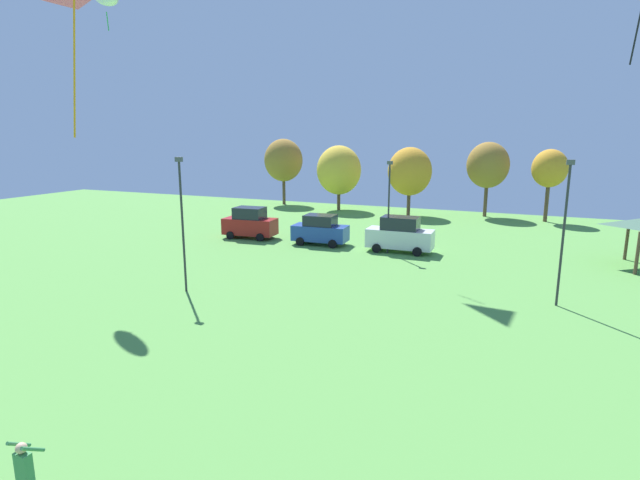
% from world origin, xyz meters
% --- Properties ---
extents(person_standing_near_foreground, '(0.52, 0.53, 1.83)m').
position_xyz_m(person_standing_near_foreground, '(-6.25, 10.31, 1.04)').
color(person_standing_near_foreground, navy).
rests_on(person_standing_near_foreground, ground).
extents(parked_car_leftmost, '(4.35, 2.32, 2.51)m').
position_xyz_m(parked_car_leftmost, '(-17.40, 38.20, 1.23)').
color(parked_car_leftmost, maroon).
rests_on(parked_car_leftmost, ground).
extents(parked_car_second_from_left, '(4.24, 2.22, 2.28)m').
position_xyz_m(parked_car_second_from_left, '(-11.25, 38.20, 1.13)').
color(parked_car_second_from_left, '#234299').
rests_on(parked_car_second_from_left, ground).
extents(parked_car_third_from_left, '(4.68, 2.00, 2.54)m').
position_xyz_m(parked_car_third_from_left, '(-5.10, 38.18, 1.24)').
color(parked_car_third_from_left, silver).
rests_on(parked_car_third_from_left, ground).
extents(light_post_0, '(0.36, 0.20, 7.08)m').
position_xyz_m(light_post_0, '(-13.28, 24.74, 3.95)').
color(light_post_0, '#2D2D33').
rests_on(light_post_0, ground).
extents(light_post_2, '(0.36, 0.20, 7.06)m').
position_xyz_m(light_post_2, '(4.81, 29.97, 3.94)').
color(light_post_2, '#2D2D33').
rests_on(light_post_2, ground).
extents(light_post_3, '(0.36, 0.20, 6.43)m').
position_xyz_m(light_post_3, '(-5.80, 37.55, 3.62)').
color(light_post_3, '#2D2D33').
rests_on(light_post_3, ground).
extents(treeline_tree_0, '(4.53, 4.53, 7.73)m').
position_xyz_m(treeline_tree_0, '(-24.07, 57.20, 5.22)').
color(treeline_tree_0, brown).
rests_on(treeline_tree_0, ground).
extents(treeline_tree_1, '(4.85, 4.85, 7.06)m').
position_xyz_m(treeline_tree_1, '(-16.40, 55.49, 4.38)').
color(treeline_tree_1, brown).
rests_on(treeline_tree_1, ground).
extents(treeline_tree_2, '(4.45, 4.45, 6.97)m').
position_xyz_m(treeline_tree_2, '(-8.34, 54.60, 4.52)').
color(treeline_tree_2, brown).
rests_on(treeline_tree_2, ground).
extents(treeline_tree_3, '(4.17, 4.17, 7.50)m').
position_xyz_m(treeline_tree_3, '(-1.02, 57.12, 5.18)').
color(treeline_tree_3, brown).
rests_on(treeline_tree_3, ground).
extents(treeline_tree_4, '(3.25, 3.25, 6.88)m').
position_xyz_m(treeline_tree_4, '(4.63, 56.15, 5.04)').
color(treeline_tree_4, brown).
rests_on(treeline_tree_4, ground).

